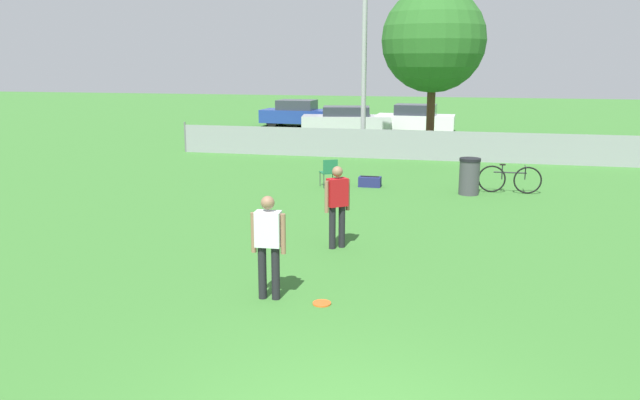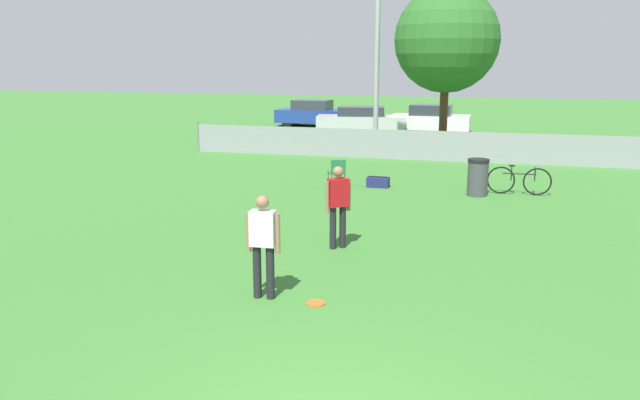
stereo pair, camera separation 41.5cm
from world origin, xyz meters
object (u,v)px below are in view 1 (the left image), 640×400
light_pole (365,0)px  parked_car_silver (346,119)px  frisbee_disc (322,303)px  tree_near_pole (433,40)px  player_receiver_white (268,241)px  gear_bag_sideline (370,182)px  folding_chair_sideline (329,171)px  bicycle_sideline (510,179)px  trash_bin (469,176)px  player_thrower_red (337,202)px  parked_car_white (415,119)px  parked_car_blue (297,113)px

light_pole → parked_car_silver: (-1.98, 6.84, -5.27)m
frisbee_disc → tree_near_pole: bearing=87.6°
player_receiver_white → gear_bag_sideline: player_receiver_white is taller
tree_near_pole → folding_chair_sideline: size_ratio=7.71×
frisbee_disc → bicycle_sideline: size_ratio=0.16×
trash_bin → gear_bag_sideline: (-2.82, 0.46, -0.36)m
player_thrower_red → frisbee_disc: bearing=-122.6°
bicycle_sideline → folding_chair_sideline: bearing=-176.9°
player_thrower_red → trash_bin: (2.54, 5.76, -0.43)m
player_receiver_white → bicycle_sideline: bearing=62.9°
folding_chair_sideline → tree_near_pole: bearing=-137.7°
player_thrower_red → folding_chair_sideline: bearing=64.0°
player_receiver_white → parked_car_white: size_ratio=0.41×
folding_chair_sideline → gear_bag_sideline: bearing=167.5°
frisbee_disc → bicycle_sideline: 9.69m
folding_chair_sideline → frisbee_disc: bearing=72.1°
frisbee_disc → bicycle_sideline: bearing=70.2°
parked_car_silver → gear_bag_sideline: bearing=-86.2°
frisbee_disc → parked_car_white: parked_car_white is taller
player_receiver_white → bicycle_sideline: player_receiver_white is taller
light_pole → player_thrower_red: (1.67, -13.49, -4.98)m
tree_near_pole → frisbee_disc: (-0.67, -16.22, -4.35)m
player_receiver_white → folding_chair_sideline: size_ratio=1.97×
light_pole → player_thrower_red: size_ratio=6.28×
player_receiver_white → parked_car_silver: bearing=95.1°
player_receiver_white → parked_car_blue: (-6.39, 25.33, -0.23)m
light_pole → gear_bag_sideline: bearing=-79.2°
light_pole → parked_car_silver: light_pole is taller
tree_near_pole → gear_bag_sideline: size_ratio=9.91×
parked_car_blue → parked_car_white: (6.73, -1.43, -0.04)m
folding_chair_sideline → trash_bin: (3.97, -0.11, 0.03)m
light_pole → parked_car_blue: 11.61m
tree_near_pole → parked_car_blue: tree_near_pole is taller
bicycle_sideline → tree_near_pole: bearing=109.5°
tree_near_pole → player_thrower_red: tree_near_pole is taller
tree_near_pole → parked_car_white: bearing=98.6°
player_thrower_red → trash_bin: bearing=26.6°
frisbee_disc → player_receiver_white: bearing=177.3°
player_receiver_white → bicycle_sideline: 9.98m
gear_bag_sideline → parked_car_silver: bearing=103.4°
trash_bin → parked_car_blue: parked_car_blue is taller
player_receiver_white → folding_chair_sideline: 8.81m
light_pole → bicycle_sideline: 10.57m
player_receiver_white → folding_chair_sideline: bearing=93.5°
trash_bin → parked_car_white: bearing=100.0°
player_receiver_white → folding_chair_sideline: (-0.94, 8.74, -0.45)m
tree_near_pole → frisbee_disc: bearing=-92.4°
player_receiver_white → frisbee_disc: bearing=-5.3°
bicycle_sideline → gear_bag_sideline: 3.93m
tree_near_pole → trash_bin: size_ratio=6.31×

